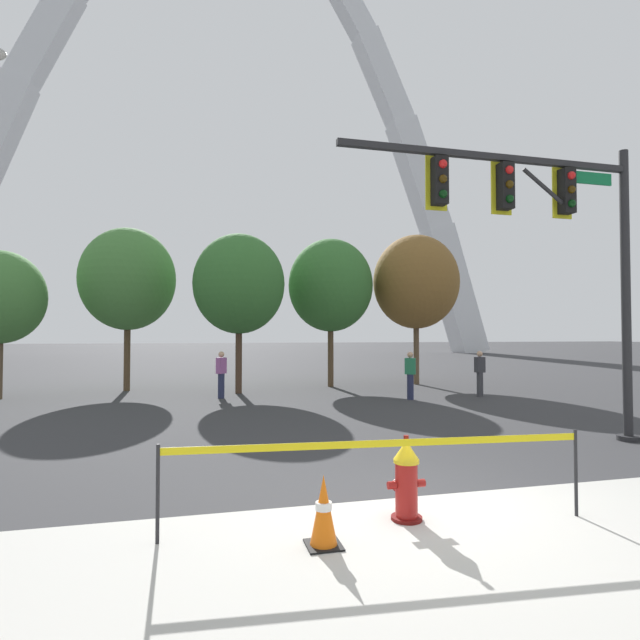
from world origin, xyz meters
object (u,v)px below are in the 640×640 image
Objects in this scene: pedestrian_walking_left at (410,375)px; traffic_signal_gantry at (552,229)px; traffic_cone_by_hydrant at (324,512)px; pedestrian_standing_center at (221,374)px; monument_arch at (227,139)px; fire_hydrant at (406,480)px; pedestrian_walking_right at (480,373)px.

traffic_signal_gantry is at bearing -90.46° from pedestrian_walking_left.
traffic_cone_by_hydrant is 0.46× the size of pedestrian_walking_left.
monument_arch is at bearing 86.67° from pedestrian_standing_center.
traffic_cone_by_hydrant is 12.22m from pedestrian_standing_center.
fire_hydrant is at bearing -146.49° from traffic_signal_gantry.
traffic_signal_gantry is at bearing 33.51° from fire_hydrant.
monument_arch is at bearing 88.13° from traffic_cone_by_hydrant.
traffic_signal_gantry is 4.04× the size of pedestrian_walking_left.
traffic_signal_gantry reaches higher than fire_hydrant.
monument_arch is 37.59× the size of pedestrian_walking_left.
pedestrian_walking_left is at bearing -16.63° from pedestrian_standing_center.
fire_hydrant is 0.62× the size of pedestrian_standing_center.
traffic_cone_by_hydrant is 7.61m from traffic_signal_gantry.
pedestrian_walking_left reaches higher than fire_hydrant.
fire_hydrant is 1.22m from traffic_cone_by_hydrant.
fire_hydrant is at bearing -90.52° from monument_arch.
monument_arch reaches higher than traffic_signal_gantry.
fire_hydrant is at bearing 22.74° from traffic_cone_by_hydrant.
pedestrian_walking_left is at bearing -176.66° from pedestrian_walking_right.
pedestrian_walking_right is at bearing 68.85° from traffic_signal_gantry.
traffic_signal_gantry is 4.04× the size of pedestrian_walking_right.
pedestrian_walking_right is (7.20, 10.06, 0.35)m from fire_hydrant.
monument_arch is 37.59× the size of pedestrian_walking_right.
traffic_cone_by_hydrant is 0.46× the size of pedestrian_walking_right.
traffic_signal_gantry is 0.11× the size of monument_arch.
traffic_cone_by_hydrant is 11.81m from pedestrian_walking_left.
traffic_signal_gantry is at bearing 31.52° from traffic_cone_by_hydrant.
pedestrian_walking_right is (2.70, 0.16, 0.00)m from pedestrian_walking_left.
traffic_cone_by_hydrant is at bearing -128.31° from pedestrian_walking_right.
pedestrian_standing_center is at bearing -93.33° from monument_arch.
traffic_cone_by_hydrant is at bearing -87.65° from pedestrian_standing_center.
pedestrian_walking_left is at bearing 61.55° from traffic_cone_by_hydrant.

